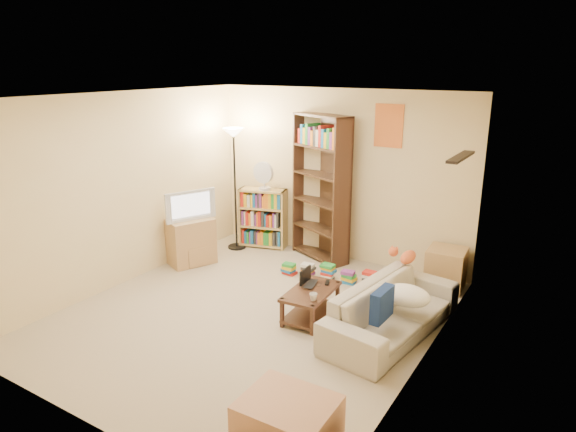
{
  "coord_description": "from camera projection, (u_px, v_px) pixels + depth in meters",
  "views": [
    {
      "loc": [
        3.22,
        -4.4,
        2.83
      ],
      "look_at": [
        0.09,
        0.67,
        1.05
      ],
      "focal_mm": 32.0,
      "sensor_mm": 36.0,
      "label": 1
    }
  ],
  "objects": [
    {
      "name": "room",
      "position": [
        249.0,
        179.0,
        5.56
      ],
      "size": [
        4.5,
        4.54,
        2.52
      ],
      "color": "#BCAC8D",
      "rests_on": "ground"
    },
    {
      "name": "sofa",
      "position": [
        392.0,
        310.0,
        5.54
      ],
      "size": [
        2.08,
        1.26,
        0.55
      ],
      "primitive_type": "imported",
      "rotation": [
        0.0,
        0.0,
        1.43
      ],
      "color": "#B8B198",
      "rests_on": "ground"
    },
    {
      "name": "navy_pillow",
      "position": [
        382.0,
        304.0,
        5.11
      ],
      "size": [
        0.12,
        0.36,
        0.32
      ],
      "primitive_type": "cube",
      "rotation": [
        0.0,
        0.0,
        1.53
      ],
      "color": "navy",
      "rests_on": "sofa"
    },
    {
      "name": "cream_blanket",
      "position": [
        407.0,
        295.0,
        5.43
      ],
      "size": [
        0.5,
        0.36,
        0.22
      ],
      "primitive_type": "ellipsoid",
      "color": "white",
      "rests_on": "sofa"
    },
    {
      "name": "tabby_cat",
      "position": [
        405.0,
        256.0,
        6.12
      ],
      "size": [
        0.43,
        0.2,
        0.15
      ],
      "color": "orange",
      "rests_on": "sofa"
    },
    {
      "name": "coffee_table",
      "position": [
        311.0,
        301.0,
        5.88
      ],
      "size": [
        0.48,
        0.81,
        0.35
      ],
      "rotation": [
        0.0,
        0.0,
        0.06
      ],
      "color": "#48241B",
      "rests_on": "ground"
    },
    {
      "name": "laptop",
      "position": [
        314.0,
        285.0,
        5.96
      ],
      "size": [
        0.36,
        0.31,
        0.02
      ],
      "primitive_type": "imported",
      "rotation": [
        0.0,
        0.0,
        1.81
      ],
      "color": "black",
      "rests_on": "coffee_table"
    },
    {
      "name": "laptop_screen",
      "position": [
        305.0,
        275.0,
        5.98
      ],
      "size": [
        0.03,
        0.26,
        0.18
      ],
      "primitive_type": "cube",
      "rotation": [
        0.0,
        0.0,
        0.06
      ],
      "color": "white",
      "rests_on": "laptop"
    },
    {
      "name": "mug",
      "position": [
        313.0,
        297.0,
        5.58
      ],
      "size": [
        0.15,
        0.15,
        0.08
      ],
      "primitive_type": "imported",
      "rotation": [
        0.0,
        0.0,
        -0.36
      ],
      "color": "silver",
      "rests_on": "coffee_table"
    },
    {
      "name": "tv_remote",
      "position": [
        327.0,
        283.0,
        6.02
      ],
      "size": [
        0.09,
        0.15,
        0.02
      ],
      "primitive_type": "cube",
      "rotation": [
        0.0,
        0.0,
        0.36
      ],
      "color": "black",
      "rests_on": "coffee_table"
    },
    {
      "name": "tv_stand",
      "position": [
        191.0,
        241.0,
        7.49
      ],
      "size": [
        0.67,
        0.76,
        0.67
      ],
      "primitive_type": "cube",
      "rotation": [
        0.0,
        0.0,
        -0.42
      ],
      "color": "tan",
      "rests_on": "ground"
    },
    {
      "name": "television",
      "position": [
        189.0,
        204.0,
        7.33
      ],
      "size": [
        0.83,
        0.66,
        0.43
      ],
      "primitive_type": "imported",
      "rotation": [
        0.0,
        0.0,
        1.15
      ],
      "color": "black",
      "rests_on": "tv_stand"
    },
    {
      "name": "tall_bookshelf",
      "position": [
        321.0,
        185.0,
        7.47
      ],
      "size": [
        1.01,
        0.67,
        2.14
      ],
      "rotation": [
        0.0,
        0.0,
        -0.4
      ],
      "color": "#3E2417",
      "rests_on": "ground"
    },
    {
      "name": "short_bookshelf",
      "position": [
        263.0,
        218.0,
        8.13
      ],
      "size": [
        0.79,
        0.48,
        0.94
      ],
      "rotation": [
        0.0,
        0.0,
        0.28
      ],
      "color": "tan",
      "rests_on": "ground"
    },
    {
      "name": "desk_fan",
      "position": [
        264.0,
        175.0,
        7.86
      ],
      "size": [
        0.34,
        0.19,
        0.45
      ],
      "color": "silver",
      "rests_on": "short_bookshelf"
    },
    {
      "name": "floor_lamp",
      "position": [
        234.0,
        154.0,
        7.76
      ],
      "size": [
        0.32,
        0.32,
        1.9
      ],
      "color": "black",
      "rests_on": "ground"
    },
    {
      "name": "side_table",
      "position": [
        446.0,
        269.0,
        6.66
      ],
      "size": [
        0.5,
        0.5,
        0.54
      ],
      "primitive_type": "cube",
      "rotation": [
        0.0,
        0.0,
        0.07
      ],
      "color": "tan",
      "rests_on": "ground"
    },
    {
      "name": "book_stacks",
      "position": [
        330.0,
        274.0,
        6.94
      ],
      "size": [
        1.3,
        0.35,
        0.22
      ],
      "color": "red",
      "rests_on": "ground"
    }
  ]
}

